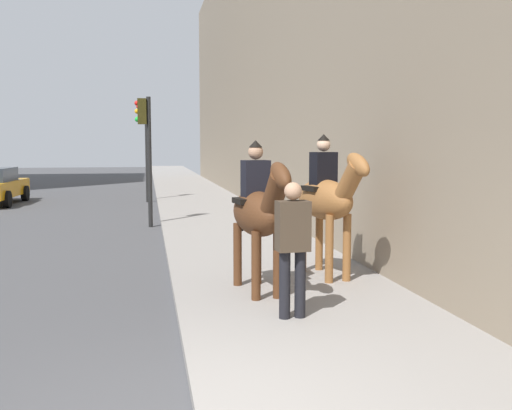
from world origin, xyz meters
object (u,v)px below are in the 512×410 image
(mounted_horse_near, at_px, (258,210))
(traffic_light_near_curb, at_px, (146,140))
(mounted_horse_far, at_px, (327,197))
(pedestrian_greeting, at_px, (293,241))
(traffic_light_far_curb, at_px, (144,136))

(mounted_horse_near, bearing_deg, traffic_light_near_curb, -176.56)
(mounted_horse_near, xyz_separation_m, mounted_horse_far, (0.80, -1.29, 0.10))
(mounted_horse_near, xyz_separation_m, pedestrian_greeting, (-1.29, -0.18, -0.24))
(traffic_light_near_curb, bearing_deg, traffic_light_far_curb, 0.58)
(mounted_horse_far, distance_m, traffic_light_far_curb, 15.03)
(mounted_horse_near, xyz_separation_m, traffic_light_far_curb, (15.48, 1.68, 1.35))
(mounted_horse_near, bearing_deg, pedestrian_greeting, 0.33)
(traffic_light_far_curb, bearing_deg, mounted_horse_near, -173.82)
(pedestrian_greeting, height_order, traffic_light_far_curb, traffic_light_far_curb)
(mounted_horse_near, relative_size, traffic_light_far_curb, 0.56)
(mounted_horse_near, distance_m, mounted_horse_far, 1.52)
(mounted_horse_near, xyz_separation_m, traffic_light_near_curb, (8.13, 1.60, 1.10))
(traffic_light_far_curb, bearing_deg, mounted_horse_far, -168.58)
(mounted_horse_far, xyz_separation_m, traffic_light_near_curb, (7.33, 2.89, 1.00))
(traffic_light_near_curb, bearing_deg, pedestrian_greeting, -169.27)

